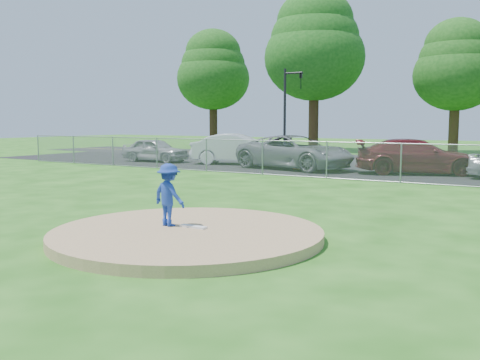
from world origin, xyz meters
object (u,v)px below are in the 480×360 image
at_px(pitcher, 169,195).
at_px(parked_car_white, 238,149).
at_px(parked_car_silver, 155,150).
at_px(tree_far_left, 213,70).
at_px(traffic_signal_left, 288,105).
at_px(traffic_cone, 298,162).
at_px(tree_center, 456,65).
at_px(parked_car_darkred, 417,157).
at_px(parked_car_gray, 295,152).
at_px(tree_left, 315,45).

bearing_deg(pitcher, parked_car_white, -52.12).
bearing_deg(parked_car_silver, tree_far_left, 20.77).
xyz_separation_m(traffic_signal_left, traffic_cone, (3.90, -6.73, -3.02)).
distance_m(tree_center, parked_car_darkred, 19.18).
xyz_separation_m(parked_car_white, parked_car_gray, (3.88, -1.00, 0.00)).
distance_m(parked_car_white, parked_car_darkred, 9.56).
bearing_deg(parked_car_darkred, traffic_cone, 73.95).
height_order(tree_far_left, traffic_signal_left, tree_far_left).
bearing_deg(parked_car_silver, traffic_cone, -93.78).
bearing_deg(traffic_signal_left, tree_center, 57.10).
xyz_separation_m(tree_far_left, parked_car_silver, (8.10, -17.73, -6.37)).
bearing_deg(tree_far_left, pitcher, -56.88).
bearing_deg(tree_left, traffic_cone, -68.69).
xyz_separation_m(pitcher, traffic_cone, (-4.32, 15.16, -0.50)).
relative_size(tree_center, parked_car_gray, 1.66).
height_order(parked_car_silver, parked_car_darkred, parked_car_darkred).
distance_m(tree_center, traffic_signal_left, 14.63).
xyz_separation_m(pitcher, parked_car_white, (-8.31, 16.08, -0.01)).
xyz_separation_m(tree_left, tree_center, (10.00, 3.00, -1.77)).
bearing_deg(tree_center, parked_car_darkred, -84.66).
bearing_deg(traffic_signal_left, parked_car_gray, -60.92).
height_order(tree_center, parked_car_darkred, tree_center).
bearing_deg(parked_car_darkred, traffic_signal_left, 35.46).
relative_size(tree_left, tree_center, 1.27).
bearing_deg(tree_left, parked_car_gray, -69.13).
relative_size(parked_car_silver, parked_car_gray, 0.67).
bearing_deg(tree_center, tree_left, -163.30).
height_order(parked_car_white, parked_car_darkred, parked_car_white).
xyz_separation_m(pitcher, parked_car_silver, (-13.36, 15.16, -0.16)).
xyz_separation_m(tree_far_left, parked_car_darkred, (22.70, -17.23, -6.28)).
height_order(pitcher, parked_car_silver, pitcher).
bearing_deg(pitcher, tree_far_left, -46.33).
xyz_separation_m(traffic_signal_left, parked_car_white, (-0.09, -5.82, -2.53)).
bearing_deg(parked_car_gray, pitcher, -152.20).
xyz_separation_m(parked_car_white, parked_car_darkred, (9.55, -0.41, -0.05)).
bearing_deg(tree_far_left, parked_car_white, -51.98).
relative_size(tree_left, parked_car_gray, 2.11).
relative_size(traffic_cone, parked_car_darkred, 0.12).
xyz_separation_m(tree_center, parked_car_white, (-7.85, -17.82, -5.64)).
relative_size(tree_far_left, traffic_cone, 16.36).
xyz_separation_m(tree_left, parked_car_gray, (6.03, -15.82, -7.41)).
bearing_deg(parked_car_silver, tree_left, -14.22).
distance_m(tree_far_left, parked_car_darkred, 29.19).
xyz_separation_m(pitcher, parked_car_darkred, (1.25, 15.66, -0.06)).
distance_m(traffic_cone, parked_car_darkred, 5.61).
distance_m(tree_center, parked_car_silver, 23.47).
height_order(tree_left, tree_center, tree_left).
distance_m(tree_left, traffic_cone, 18.64).
xyz_separation_m(tree_center, pitcher, (0.46, -33.90, -5.63)).
bearing_deg(parked_car_silver, parked_car_white, -83.54).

